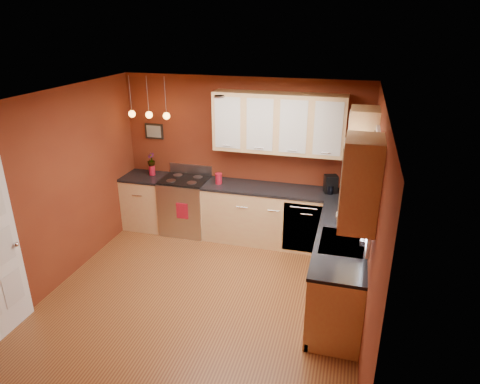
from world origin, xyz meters
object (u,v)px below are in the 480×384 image
(sink, at_px, (342,244))
(soap_pump, at_px, (364,243))
(red_canister, at_px, (219,178))
(coffee_maker, at_px, (331,185))
(gas_range, at_px, (186,205))

(sink, relative_size, soap_pump, 3.34)
(red_canister, relative_size, soap_pump, 0.82)
(coffee_maker, height_order, soap_pump, coffee_maker)
(red_canister, height_order, soap_pump, soap_pump)
(red_canister, xyz_separation_m, soap_pump, (2.27, -1.63, 0.02))
(gas_range, relative_size, coffee_maker, 4.04)
(red_canister, relative_size, coffee_maker, 0.63)
(gas_range, height_order, soap_pump, soap_pump)
(coffee_maker, bearing_deg, gas_range, 162.19)
(gas_range, xyz_separation_m, red_canister, (0.60, -0.03, 0.55))
(gas_range, xyz_separation_m, soap_pump, (2.87, -1.66, 0.56))
(gas_range, bearing_deg, red_canister, -2.61)
(coffee_maker, bearing_deg, red_canister, 163.56)
(sink, bearing_deg, soap_pump, -32.24)
(red_canister, bearing_deg, gas_range, 177.39)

